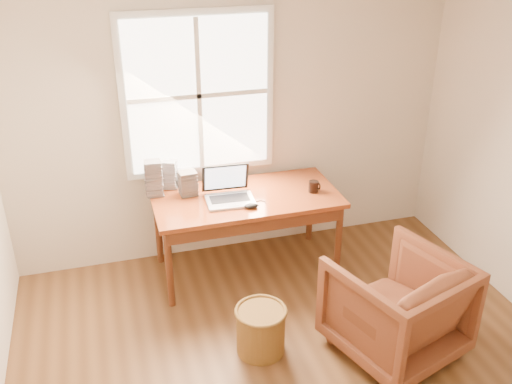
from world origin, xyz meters
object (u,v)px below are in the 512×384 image
at_px(wicker_stool, 261,331).
at_px(laptop, 230,188).
at_px(desk, 246,198).
at_px(armchair, 396,306).
at_px(cd_stack_a, 169,174).
at_px(coffee_mug, 314,187).

bearing_deg(wicker_stool, laptop, 88.36).
relative_size(desk, armchair, 1.88).
bearing_deg(laptop, cd_stack_a, 139.46).
xyz_separation_m(desk, laptop, (-0.16, -0.08, 0.16)).
relative_size(desk, cd_stack_a, 6.08).
xyz_separation_m(coffee_mug, cd_stack_a, (-1.19, 0.43, 0.08)).
relative_size(armchair, cd_stack_a, 3.24).
bearing_deg(wicker_stool, coffee_mug, 51.71).
xyz_separation_m(armchair, cd_stack_a, (-1.36, 1.67, 0.49)).
xyz_separation_m(desk, coffee_mug, (0.59, -0.09, 0.07)).
distance_m(coffee_mug, cd_stack_a, 1.27).
xyz_separation_m(desk, wicker_stool, (-0.19, -1.07, -0.55)).
distance_m(laptop, cd_stack_a, 0.62).
xyz_separation_m(desk, cd_stack_a, (-0.60, 0.35, 0.15)).
xyz_separation_m(laptop, cd_stack_a, (-0.44, 0.43, -0.00)).
bearing_deg(cd_stack_a, coffee_mug, -20.11).
bearing_deg(laptop, wicker_stool, -88.32).
bearing_deg(cd_stack_a, desk, -29.81).
bearing_deg(wicker_stool, armchair, -15.36).
bearing_deg(coffee_mug, wicker_stool, -148.04).
height_order(desk, cd_stack_a, cd_stack_a).
bearing_deg(armchair, wicker_stool, -33.73).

